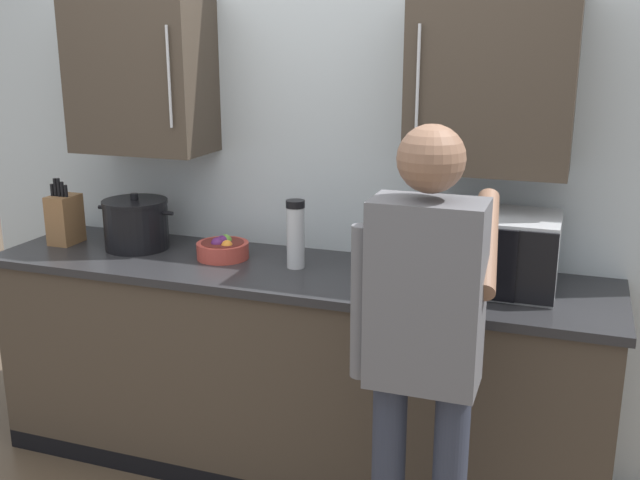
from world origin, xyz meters
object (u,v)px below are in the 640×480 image
object	(u,v)px
fruit_bowl	(223,248)
stock_pot	(136,224)
thermos_flask	(296,234)
person_figure	(424,340)
knife_block	(65,219)
microwave_oven	(487,251)

from	to	relation	value
fruit_bowl	stock_pot	bearing A→B (deg)	178.64
stock_pot	thermos_flask	bearing A→B (deg)	-2.06
person_figure	knife_block	bearing A→B (deg)	160.04
fruit_bowl	knife_block	bearing A→B (deg)	-177.99
microwave_oven	person_figure	distance (m)	0.71
thermos_flask	fruit_bowl	size ratio (longest dim) A/B	1.27
thermos_flask	person_figure	bearing A→B (deg)	-44.67
stock_pot	person_figure	bearing A→B (deg)	-25.55
stock_pot	thermos_flask	world-z (taller)	thermos_flask
microwave_oven	thermos_flask	xyz separation A→B (m)	(-0.78, -0.02, 0.00)
stock_pot	knife_block	size ratio (longest dim) A/B	1.24
knife_block	person_figure	world-z (taller)	person_figure
stock_pot	microwave_oven	bearing A→B (deg)	-0.48
thermos_flask	person_figure	xyz separation A→B (m)	(0.69, -0.68, -0.10)
microwave_oven	stock_pot	world-z (taller)	microwave_oven
microwave_oven	thermos_flask	bearing A→B (deg)	-178.89
person_figure	microwave_oven	bearing A→B (deg)	81.99
microwave_oven	thermos_flask	size ratio (longest dim) A/B	1.68
microwave_oven	person_figure	bearing A→B (deg)	-98.01
stock_pot	fruit_bowl	bearing A→B (deg)	-1.36
thermos_flask	fruit_bowl	xyz separation A→B (m)	(-0.35, 0.02, -0.10)
microwave_oven	thermos_flask	world-z (taller)	microwave_oven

